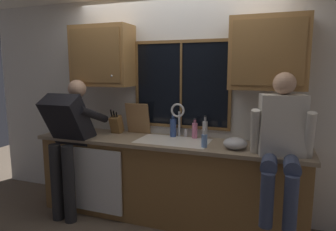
{
  "coord_description": "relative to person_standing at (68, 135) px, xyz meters",
  "views": [
    {
      "loc": [
        1.13,
        -3.33,
        1.71
      ],
      "look_at": [
        0.02,
        -0.3,
        1.2
      ],
      "focal_mm": 31.78,
      "sensor_mm": 36.0,
      "label": 1
    }
  ],
  "objects": [
    {
      "name": "bottle_tall_clear",
      "position": [
        1.08,
        0.52,
        0.07
      ],
      "size": [
        0.07,
        0.07,
        0.28
      ],
      "color": "#334C8C",
      "rests_on": "countertop"
    },
    {
      "name": "back_wall",
      "position": [
        1.06,
        0.69,
        0.31
      ],
      "size": [
        5.37,
        0.12,
        2.55
      ],
      "primitive_type": "cube",
      "color": "silver",
      "rests_on": "floor"
    },
    {
      "name": "mixing_bowl",
      "position": [
        1.84,
        0.23,
        0.0
      ],
      "size": [
        0.24,
        0.24,
        0.12
      ],
      "primitive_type": "ellipsoid",
      "color": "#B7B7BC",
      "rests_on": "countertop"
    },
    {
      "name": "window_frame_bottom",
      "position": [
        1.15,
        0.61,
        0.06
      ],
      "size": [
        1.17,
        0.02,
        0.04
      ],
      "primitive_type": "cube",
      "color": "brown"
    },
    {
      "name": "window_glass",
      "position": [
        1.15,
        0.62,
        0.56
      ],
      "size": [
        1.1,
        0.02,
        0.95
      ],
      "primitive_type": "cube",
      "color": "black"
    },
    {
      "name": "knife_block",
      "position": [
        0.36,
        0.47,
        0.06
      ],
      "size": [
        0.12,
        0.18,
        0.32
      ],
      "color": "brown",
      "rests_on": "countertop"
    },
    {
      "name": "upper_cabinet_right",
      "position": [
        2.1,
        0.46,
        0.89
      ],
      "size": [
        0.74,
        0.36,
        0.72
      ],
      "color": "#9E703D"
    },
    {
      "name": "faucet",
      "position": [
        1.15,
        0.51,
        0.2
      ],
      "size": [
        0.18,
        0.09,
        0.4
      ],
      "color": "silver",
      "rests_on": "countertop"
    },
    {
      "name": "countertop",
      "position": [
        1.06,
        0.32,
        -0.07
      ],
      "size": [
        3.03,
        0.62,
        0.04
      ],
      "primitive_type": "cube",
      "color": "gray",
      "rests_on": "lower_cabinet_run"
    },
    {
      "name": "person_sitting_on_counter",
      "position": [
        2.26,
        0.06,
        0.13
      ],
      "size": [
        0.54,
        0.63,
        1.26
      ],
      "color": "#384260",
      "rests_on": "countertop"
    },
    {
      "name": "window_frame_top",
      "position": [
        1.15,
        0.61,
        1.05
      ],
      "size": [
        1.17,
        0.02,
        0.04
      ],
      "primitive_type": "cube",
      "color": "brown"
    },
    {
      "name": "upper_cabinet_left",
      "position": [
        0.19,
        0.46,
        0.89
      ],
      "size": [
        0.74,
        0.36,
        0.72
      ],
      "color": "#9E703D"
    },
    {
      "name": "sink",
      "position": [
        1.15,
        0.33,
        -0.15
      ],
      "size": [
        0.8,
        0.46,
        0.21
      ],
      "color": "white",
      "rests_on": "lower_cabinet_run"
    },
    {
      "name": "cutting_board",
      "position": [
        0.62,
        0.54,
        0.14
      ],
      "size": [
        0.3,
        0.1,
        0.38
      ],
      "primitive_type": "cube",
      "rotation": [
        0.21,
        0.0,
        0.0
      ],
      "color": "#997047",
      "rests_on": "countertop"
    },
    {
      "name": "dishwasher_front",
      "position": [
        0.36,
        0.02,
        -0.51
      ],
      "size": [
        0.6,
        0.02,
        0.74
      ],
      "primitive_type": "cube",
      "color": "white"
    },
    {
      "name": "person_standing",
      "position": [
        0.0,
        0.0,
        0.0
      ],
      "size": [
        0.53,
        0.68,
        1.58
      ],
      "color": "#262628",
      "rests_on": "floor"
    },
    {
      "name": "window_frame_left",
      "position": [
        0.58,
        0.61,
        0.56
      ],
      "size": [
        0.04,
        0.02,
        0.95
      ],
      "primitive_type": "cube",
      "color": "brown"
    },
    {
      "name": "window_mullion_center",
      "position": [
        1.15,
        0.61,
        0.56
      ],
      "size": [
        0.02,
        0.02,
        0.95
      ],
      "primitive_type": "cube",
      "color": "brown"
    },
    {
      "name": "bottle_green_glass",
      "position": [
        1.47,
        0.51,
        0.06
      ],
      "size": [
        0.06,
        0.06,
        0.27
      ],
      "color": "#B7B7BC",
      "rests_on": "countertop"
    },
    {
      "name": "lower_cabinet_run",
      "position": [
        1.06,
        0.34,
        -0.53
      ],
      "size": [
        2.97,
        0.58,
        0.88
      ],
      "primitive_type": "cube",
      "color": "olive",
      "rests_on": "floor"
    },
    {
      "name": "window_frame_right",
      "position": [
        1.71,
        0.61,
        0.56
      ],
      "size": [
        0.03,
        0.02,
        0.95
      ],
      "primitive_type": "cube",
      "color": "brown"
    },
    {
      "name": "bottle_amber_small",
      "position": [
        1.34,
        0.53,
        0.05
      ],
      "size": [
        0.06,
        0.06,
        0.23
      ],
      "color": "pink",
      "rests_on": "countertop"
    },
    {
      "name": "soap_dispenser",
      "position": [
        1.53,
        0.18,
        0.02
      ],
      "size": [
        0.06,
        0.07,
        0.18
      ],
      "color": "#668CCC",
      "rests_on": "countertop"
    }
  ]
}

